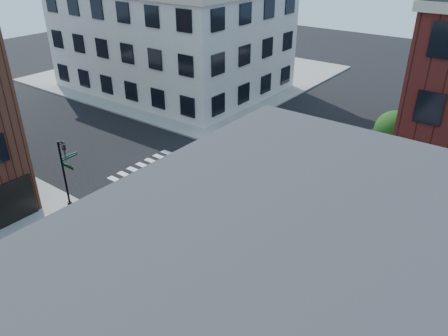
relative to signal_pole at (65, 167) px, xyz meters
name	(u,v)px	position (x,y,z in m)	size (l,w,h in m)	color
ground	(221,197)	(6.72, 6.68, -2.86)	(120.00, 120.00, 0.00)	black
sidewalk_nw	(190,73)	(-14.28, 27.68, -2.78)	(30.00, 30.00, 0.15)	gray
building_nw	(172,37)	(-12.28, 22.68, 2.64)	(22.00, 16.00, 11.00)	beige
tree_near	(395,132)	(14.28, 16.65, 0.30)	(2.69, 2.69, 4.49)	black
tree_far	(418,112)	(14.28, 22.65, 0.02)	(2.43, 2.43, 4.07)	black
signal_pole	(65,167)	(0.00, 0.00, 0.00)	(1.29, 1.24, 4.60)	black
box_truck	(433,286)	(20.26, 4.05, -1.09)	(7.68, 3.06, 3.40)	white
traffic_cone	(129,184)	(1.02, 3.82, -2.54)	(0.46, 0.46, 0.67)	red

